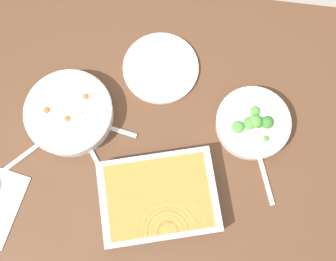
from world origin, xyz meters
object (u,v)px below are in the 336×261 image
(stew_bowl, at_px, (70,113))
(spoon_by_stew, at_px, (98,124))
(side_plate, at_px, (161,68))
(broccoli_bowl, at_px, (253,123))
(baking_dish, at_px, (157,197))
(spoon_spare, at_px, (3,171))
(spoon_by_broccoli, at_px, (261,164))
(fork_on_table, at_px, (102,172))

(stew_bowl, bearing_deg, spoon_by_stew, 169.67)
(side_plate, height_order, spoon_by_stew, side_plate)
(broccoli_bowl, bearing_deg, stew_bowl, 4.21)
(stew_bowl, height_order, spoon_by_stew, stew_bowl)
(baking_dish, height_order, spoon_spare, baking_dish)
(stew_bowl, xyz_separation_m, spoon_spare, (0.16, 0.18, -0.03))
(stew_bowl, height_order, broccoli_bowl, broccoli_bowl)
(spoon_spare, bearing_deg, baking_dish, 177.91)
(stew_bowl, xyz_separation_m, broccoli_bowl, (-0.50, -0.04, -0.00))
(stew_bowl, relative_size, broccoli_bowl, 1.19)
(broccoli_bowl, relative_size, baking_dish, 0.59)
(spoon_by_broccoli, bearing_deg, spoon_spare, 9.07)
(broccoli_bowl, height_order, spoon_spare, broccoli_bowl)
(spoon_by_stew, bearing_deg, baking_dish, 136.81)
(baking_dish, distance_m, spoon_by_broccoli, 0.30)
(broccoli_bowl, height_order, spoon_by_stew, broccoli_bowl)
(stew_bowl, relative_size, spoon_by_broccoli, 1.42)
(stew_bowl, xyz_separation_m, fork_on_table, (-0.11, 0.14, -0.03))
(side_plate, relative_size, fork_on_table, 1.46)
(side_plate, xyz_separation_m, fork_on_table, (0.12, 0.32, -0.00))
(fork_on_table, bearing_deg, spoon_spare, 7.30)
(stew_bowl, height_order, baking_dish, same)
(stew_bowl, distance_m, broccoli_bowl, 0.50)
(side_plate, relative_size, spoon_spare, 1.57)
(spoon_spare, xyz_separation_m, fork_on_table, (-0.27, -0.03, -0.00))
(side_plate, xyz_separation_m, spoon_by_stew, (0.15, 0.19, -0.00))
(broccoli_bowl, bearing_deg, spoon_by_broccoli, 109.64)
(stew_bowl, bearing_deg, side_plate, -142.51)
(stew_bowl, relative_size, side_plate, 1.10)
(side_plate, height_order, fork_on_table, side_plate)
(baking_dish, bearing_deg, spoon_by_stew, -43.19)
(fork_on_table, bearing_deg, spoon_by_stew, -75.66)
(broccoli_bowl, height_order, baking_dish, broccoli_bowl)
(spoon_by_broccoli, bearing_deg, stew_bowl, -7.16)
(baking_dish, bearing_deg, side_plate, -83.60)
(spoon_by_broccoli, distance_m, spoon_spare, 0.71)
(broccoli_bowl, bearing_deg, baking_dish, 44.93)
(spoon_spare, bearing_deg, fork_on_table, -172.70)
(broccoli_bowl, bearing_deg, side_plate, -26.86)
(broccoli_bowl, bearing_deg, fork_on_table, 24.92)
(baking_dish, bearing_deg, broccoli_bowl, -135.07)
(stew_bowl, distance_m, spoon_by_stew, 0.08)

